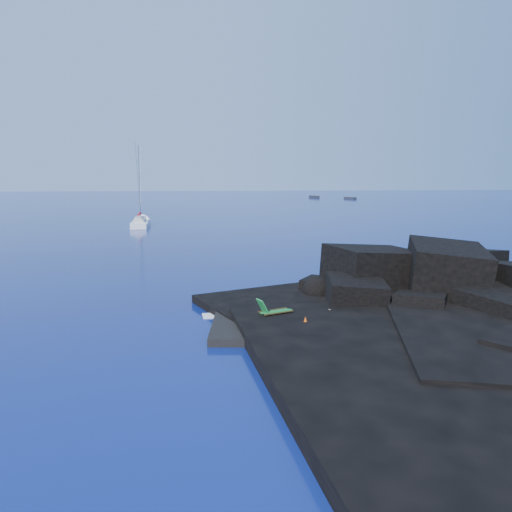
{
  "coord_description": "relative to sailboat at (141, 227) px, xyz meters",
  "views": [
    {
      "loc": [
        -0.02,
        -22.58,
        7.35
      ],
      "look_at": [
        3.26,
        9.72,
        2.0
      ],
      "focal_mm": 35.0,
      "sensor_mm": 36.0,
      "label": 1
    }
  ],
  "objects": [
    {
      "name": "beach",
      "position": [
        13.67,
        -48.52,
        0.0
      ],
      "size": [
        9.08,
        6.86,
        0.7
      ],
      "primitive_type": "cube",
      "rotation": [
        0.0,
        0.0,
        -0.1
      ],
      "color": "black",
      "rests_on": "ground"
    },
    {
      "name": "towel",
      "position": [
        14.84,
        -48.05,
        0.38
      ],
      "size": [
        2.14,
        1.61,
        0.05
      ],
      "primitive_type": "cube",
      "rotation": [
        0.0,
        0.0,
        0.41
      ],
      "color": "white",
      "rests_on": "beach"
    },
    {
      "name": "distant_boat_a",
      "position": [
        43.21,
        82.95,
        0.0
      ],
      "size": [
        2.51,
        5.09,
        0.65
      ],
      "primitive_type": "cube",
      "rotation": [
        0.0,
        0.0,
        0.21
      ],
      "color": "#252529",
      "rests_on": "ground"
    },
    {
      "name": "distant_boat_b",
      "position": [
        52.18,
        74.1,
        0.0
      ],
      "size": [
        2.94,
        4.53,
        0.58
      ],
      "primitive_type": "cube",
      "rotation": [
        0.0,
        0.0,
        0.4
      ],
      "color": "#25252A",
      "rests_on": "ground"
    },
    {
      "name": "deck_chair",
      "position": [
        12.51,
        -48.2,
        0.93
      ],
      "size": [
        1.85,
        1.33,
        1.17
      ],
      "primitive_type": null,
      "rotation": [
        0.0,
        0.0,
        0.39
      ],
      "color": "#1B7C34",
      "rests_on": "beach"
    },
    {
      "name": "marker_cone",
      "position": [
        13.66,
        -49.78,
        0.61
      ],
      "size": [
        0.38,
        0.38,
        0.52
      ],
      "primitive_type": "cone",
      "rotation": [
        0.0,
        0.0,
        -0.12
      ],
      "color": "#CF490A",
      "rests_on": "beach"
    },
    {
      "name": "headland",
      "position": [
        22.17,
        -46.02,
        0.0
      ],
      "size": [
        24.0,
        24.0,
        3.6
      ],
      "primitive_type": null,
      "color": "black",
      "rests_on": "ground"
    },
    {
      "name": "surf_foam",
      "position": [
        14.17,
        -44.02,
        0.0
      ],
      "size": [
        10.0,
        8.0,
        0.06
      ],
      "primitive_type": null,
      "color": "white",
      "rests_on": "ground"
    },
    {
      "name": "sailboat",
      "position": [
        0.0,
        0.0,
        0.0
      ],
      "size": [
        2.84,
        11.05,
        11.48
      ],
      "primitive_type": null,
      "rotation": [
        0.0,
        0.0,
        0.05
      ],
      "color": "white",
      "rests_on": "ground"
    },
    {
      "name": "sunbather",
      "position": [
        14.84,
        -48.05,
        0.53
      ],
      "size": [
        1.87,
        1.15,
        0.25
      ],
      "primitive_type": null,
      "rotation": [
        0.0,
        0.0,
        0.41
      ],
      "color": "tan",
      "rests_on": "towel"
    },
    {
      "name": "ground",
      "position": [
        9.17,
        -49.02,
        0.0
      ],
      "size": [
        400.0,
        400.0,
        0.0
      ],
      "primitive_type": "plane",
      "color": "#04113E",
      "rests_on": "ground"
    }
  ]
}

